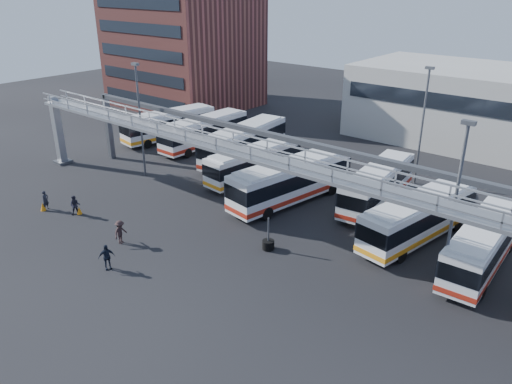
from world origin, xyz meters
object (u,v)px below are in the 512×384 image
Objects in this scene: light_pole_back at (423,121)px; bus_3 at (254,162)px; light_pole_left at (140,115)px; bus_2 at (244,142)px; pedestrian_a at (46,200)px; pedestrian_c at (120,232)px; pedestrian_b at (75,205)px; cone_right at (79,210)px; bus_7 at (483,243)px; bus_1 at (204,131)px; bus_4 at (291,180)px; light_pole_mid at (455,202)px; bus_5 at (378,184)px; bus_0 at (169,124)px; cone_left at (43,207)px; pedestrian_d at (107,257)px; tire_stack at (268,244)px; bus_6 at (419,216)px.

light_pole_back is 1.00× the size of bus_3.
bus_2 is at bearing 63.88° from light_pole_left.
pedestrian_a is 9.06m from pedestrian_c.
bus_3 is 15.58m from pedestrian_b.
pedestrian_b is 2.55× the size of cone_right.
light_pole_back is 14.62m from bus_7.
bus_4 is (15.51, -5.67, 0.11)m from bus_1.
light_pole_mid is at bearing -12.65° from bus_3.
bus_5 is 10.55m from bus_7.
pedestrian_b is (-17.43, -22.77, -4.93)m from light_pole_back.
bus_2 is 25.21m from bus_7.
bus_0 is 17.80× the size of cone_right.
bus_1 is at bearing 160.68° from light_pole_mid.
bus_3 is 17.85m from cone_left.
bus_3 is 14.96× the size of cone_left.
bus_4 is at bearing -4.05° from bus_0.
bus_2 is 18.79m from pedestrian_c.
bus_3 is (15.04, -3.22, -0.15)m from bus_0.
cone_right is (-6.32, 0.76, -0.54)m from pedestrian_c.
pedestrian_d is at bearing -39.50° from bus_0.
cone_left is at bearing 156.06° from pedestrian_a.
tire_stack is at bearing -10.12° from pedestrian_d.
pedestrian_a is 3.01m from cone_right.
pedestrian_c is 0.73× the size of tire_stack.
light_pole_back is 0.96× the size of bus_5.
pedestrian_b is 8.99m from pedestrian_d.
light_pole_left is 4.38× the size of tire_stack.
bus_1 is at bearing -13.64° from pedestrian_a.
bus_0 is at bearing -169.13° from light_pole_back.
bus_3 reaches higher than pedestrian_a.
bus_2 is 7.44× the size of pedestrian_b.
bus_4 is 6.85m from bus_5.
bus_2 reaches higher than bus_3.
bus_0 is at bearing 174.04° from bus_2.
bus_7 reaches higher than cone_left.
cone_right is at bearing -141.91° from bus_5.
bus_2 is 1.11× the size of bus_5.
bus_5 is (-8.58, 8.73, -3.97)m from light_pole_mid.
bus_4 is at bearing 47.49° from cone_right.
bus_2 is at bearing -161.95° from light_pole_back.
bus_5 is 6.71× the size of pedestrian_a.
tire_stack is (8.87, -9.16, -1.28)m from bus_3.
light_pole_mid is 21.35m from pedestrian_c.
bus_5 reaches higher than pedestrian_a.
bus_5 reaches higher than bus_3.
tire_stack is (3.38, -7.23, -1.54)m from bus_4.
pedestrian_c is at bearing -6.83° from cone_right.
bus_6 is at bearing -13.36° from pedestrian_d.
bus_6 is (31.03, -4.78, -0.03)m from bus_0.
bus_2 is (-23.63, 9.91, -3.78)m from light_pole_mid.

